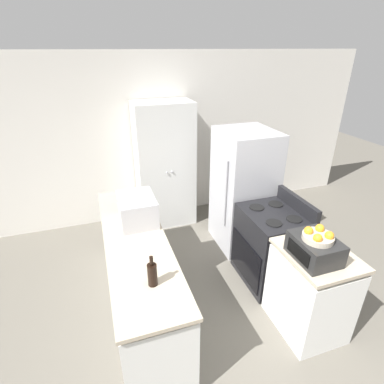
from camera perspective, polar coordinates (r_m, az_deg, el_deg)
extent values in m
cube|color=silver|center=(4.87, -5.67, 9.98)|extent=(7.00, 0.06, 2.60)
cube|color=silver|center=(3.36, -10.09, -15.52)|extent=(0.58, 2.23, 0.85)
cube|color=#B7A88E|center=(3.07, -10.78, -8.80)|extent=(0.60, 2.28, 0.04)
cube|color=silver|center=(3.35, 21.43, -17.54)|extent=(0.58, 0.70, 0.85)
cube|color=#B7A88E|center=(3.05, 22.89, -10.92)|extent=(0.60, 0.71, 0.04)
cube|color=silver|center=(4.67, -5.19, 5.01)|extent=(0.86, 0.53, 1.94)
sphere|color=#B2B2B7|center=(4.41, -4.83, 3.72)|extent=(0.03, 0.03, 0.03)
sphere|color=#B2B2B7|center=(4.43, -3.82, 3.85)|extent=(0.03, 0.03, 0.03)
cube|color=black|center=(3.78, 14.67, -10.02)|extent=(0.64, 0.76, 0.92)
cube|color=black|center=(3.71, 10.08, -12.58)|extent=(0.02, 0.67, 0.51)
cube|color=black|center=(3.66, 19.45, -2.08)|extent=(0.06, 0.73, 0.16)
cylinder|color=black|center=(3.34, 15.35, -5.72)|extent=(0.17, 0.17, 0.01)
cylinder|color=black|center=(3.61, 12.24, -2.88)|extent=(0.17, 0.17, 0.01)
cylinder|color=black|center=(3.48, 18.90, -4.91)|extent=(0.17, 0.17, 0.01)
cylinder|color=black|center=(3.74, 15.65, -2.24)|extent=(0.17, 0.17, 0.01)
cube|color=#B7B7BC|center=(4.20, 9.72, 0.33)|extent=(0.69, 0.79, 1.68)
cylinder|color=gray|center=(3.84, 6.48, -0.60)|extent=(0.02, 0.02, 0.92)
cube|color=#B2B2B7|center=(3.25, -10.39, -3.28)|extent=(0.37, 0.48, 0.29)
cube|color=black|center=(3.24, -6.95, -3.09)|extent=(0.01, 0.30, 0.21)
cylinder|color=black|center=(2.46, -7.56, -15.36)|extent=(0.08, 0.08, 0.19)
cylinder|color=black|center=(2.37, -7.75, -12.89)|extent=(0.03, 0.03, 0.08)
cube|color=black|center=(2.90, 22.33, -9.94)|extent=(0.34, 0.41, 0.21)
cube|color=black|center=(2.80, 19.56, -10.79)|extent=(0.01, 0.29, 0.13)
cylinder|color=#B2A893|center=(2.81, 22.85, -7.96)|extent=(0.26, 0.26, 0.05)
sphere|color=orange|center=(2.86, 23.17, -6.38)|extent=(0.08, 0.08, 0.08)
sphere|color=orange|center=(2.79, 21.31, -6.88)|extent=(0.08, 0.08, 0.08)
sphere|color=orange|center=(2.72, 22.83, -8.10)|extent=(0.08, 0.08, 0.08)
sphere|color=orange|center=(2.79, 24.70, -7.55)|extent=(0.08, 0.08, 0.08)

